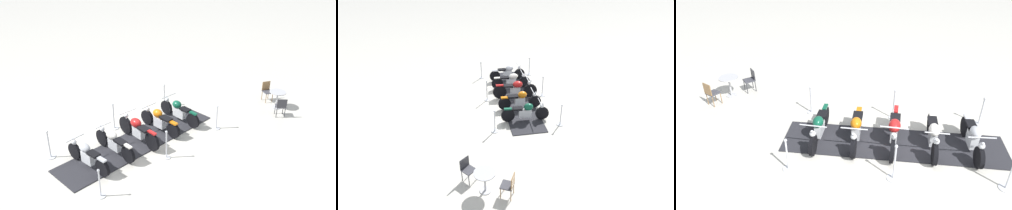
{
  "view_description": "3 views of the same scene",
  "coord_description": "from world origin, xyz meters",
  "views": [
    {
      "loc": [
        -1.94,
        -11.78,
        7.61
      ],
      "look_at": [
        1.37,
        0.85,
        0.98
      ],
      "focal_mm": 39.51,
      "sensor_mm": 36.0,
      "label": 1
    },
    {
      "loc": [
        12.52,
        4.26,
        7.1
      ],
      "look_at": [
        2.3,
        0.37,
        0.86
      ],
      "focal_mm": 30.35,
      "sensor_mm": 36.0,
      "label": 2
    },
    {
      "loc": [
        -3.61,
        7.0,
        6.03
      ],
      "look_at": [
        1.63,
        0.34,
        0.95
      ],
      "focal_mm": 34.04,
      "sensor_mm": 36.0,
      "label": 3
    }
  ],
  "objects": [
    {
      "name": "ground_plane",
      "position": [
        0.0,
        0.0,
        0.0
      ],
      "size": [
        80.0,
        80.0,
        0.0
      ],
      "primitive_type": "plane",
      "color": "beige"
    },
    {
      "name": "display_platform",
      "position": [
        0.0,
        0.0,
        0.02
      ],
      "size": [
        6.57,
        4.8,
        0.04
      ],
      "primitive_type": "cube",
      "rotation": [
        0.0,
        0.0,
        -2.6
      ],
      "color": "#28282D",
      "rests_on": "ground_plane"
    },
    {
      "name": "motorcycle_forest",
      "position": [
        1.92,
        1.2,
        0.49
      ],
      "size": [
        1.23,
        1.99,
        0.91
      ],
      "rotation": [
        0.0,
        0.0,
        -4.22
      ],
      "color": "black",
      "rests_on": "display_platform"
    },
    {
      "name": "motorcycle_copper",
      "position": [
        0.96,
        0.6,
        0.48
      ],
      "size": [
        1.24,
        1.9,
        0.9
      ],
      "rotation": [
        0.0,
        0.0,
        -4.19
      ],
      "color": "black",
      "rests_on": "display_platform"
    },
    {
      "name": "motorcycle_maroon",
      "position": [
        -0.02,
        0.03,
        0.54
      ],
      "size": [
        1.23,
        2.11,
        1.04
      ],
      "rotation": [
        0.0,
        0.0,
        -4.23
      ],
      "color": "black",
      "rests_on": "display_platform"
    },
    {
      "name": "motorcycle_cream",
      "position": [
        -0.99,
        -0.55,
        0.5
      ],
      "size": [
        1.18,
        1.93,
        0.94
      ],
      "rotation": [
        0.0,
        0.0,
        -4.19
      ],
      "color": "black",
      "rests_on": "display_platform"
    },
    {
      "name": "motorcycle_chrome",
      "position": [
        -1.96,
        -1.13,
        0.48
      ],
      "size": [
        1.31,
        1.82,
        0.91
      ],
      "rotation": [
        0.0,
        0.0,
        -4.12
      ],
      "color": "black",
      "rests_on": "display_platform"
    },
    {
      "name": "stanchion_left_rear",
      "position": [
        -1.69,
        -2.74,
        0.35
      ],
      "size": [
        0.3,
        0.3,
        1.02
      ],
      "color": "silver",
      "rests_on": "ground_plane"
    },
    {
      "name": "stanchion_right_rear",
      "position": [
        -3.21,
        -0.2,
        0.33
      ],
      "size": [
        0.35,
        0.35,
        1.09
      ],
      "color": "silver",
      "rests_on": "ground_plane"
    },
    {
      "name": "stanchion_left_mid",
      "position": [
        0.76,
        -1.27,
        0.4
      ],
      "size": [
        0.29,
        0.29,
        1.11
      ],
      "color": "silver",
      "rests_on": "ground_plane"
    },
    {
      "name": "stanchion_left_front",
      "position": [
        3.21,
        0.2,
        0.33
      ],
      "size": [
        0.32,
        0.32,
        1.04
      ],
      "color": "silver",
      "rests_on": "ground_plane"
    },
    {
      "name": "stanchion_right_front",
      "position": [
        1.69,
        2.74,
        0.33
      ],
      "size": [
        0.33,
        0.33,
        1.03
      ],
      "color": "silver",
      "rests_on": "ground_plane"
    },
    {
      "name": "stanchion_right_mid",
      "position": [
        -0.76,
        1.27,
        0.34
      ],
      "size": [
        0.36,
        0.36,
        1.12
      ],
      "color": "silver",
      "rests_on": "ground_plane"
    },
    {
      "name": "cafe_table",
      "position": [
        6.47,
        1.23,
        0.59
      ],
      "size": [
        0.72,
        0.72,
        0.79
      ],
      "color": "#B7B7BC",
      "rests_on": "ground_plane"
    },
    {
      "name": "cafe_chair_near_table",
      "position": [
        6.41,
        2.05,
        0.52
      ],
      "size": [
        0.43,
        0.43,
        0.9
      ],
      "rotation": [
        0.0,
        0.0,
        -1.5
      ],
      "color": "olive",
      "rests_on": "ground_plane"
    },
    {
      "name": "cafe_chair_across_table",
      "position": [
        6.21,
        0.45,
        0.51
      ],
      "size": [
        0.51,
        0.51,
        0.87
      ],
      "rotation": [
        0.0,
        0.0,
        1.25
      ],
      "color": "#2D2D33",
      "rests_on": "ground_plane"
    }
  ]
}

